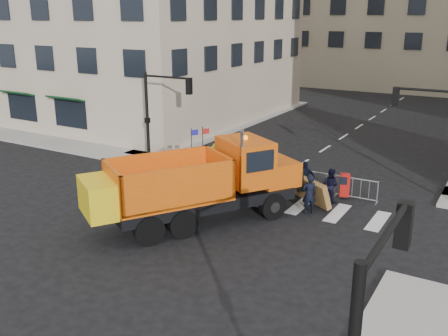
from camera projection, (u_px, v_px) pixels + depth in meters
The scene contains 10 objects.
ground at pixel (189, 237), 19.91m from camera, with size 120.00×120.00×0.00m, color black.
sidewalk_back at pixel (278, 178), 26.89m from camera, with size 64.00×5.00×0.15m, color gray.
traffic_light_left at pixel (147, 119), 29.17m from camera, with size 0.18×0.18×5.40m, color black.
crowd_barriers at pixel (258, 172), 26.38m from camera, with size 12.60×0.60×1.10m, color #9EA0A5, non-canonical shape.
plow_truck at pixel (197, 182), 20.85m from camera, with size 8.02×10.41×4.10m.
cop_a at pixel (309, 194), 22.07m from camera, with size 0.66×0.43×1.80m, color black.
cop_b at pixel (330, 185), 23.49m from camera, with size 0.80×0.63×1.65m, color black.
cop_c at pixel (305, 179), 24.26m from camera, with size 1.03×0.43×1.76m, color black.
worker at pixel (217, 159), 26.88m from camera, with size 1.16×0.66×1.79m, color #B0BC16.
newspaper_box at pixel (345, 185), 23.90m from camera, with size 0.45×0.40×1.10m, color #AF110D.
Camera 1 is at (10.43, -15.00, 8.51)m, focal length 40.00 mm.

